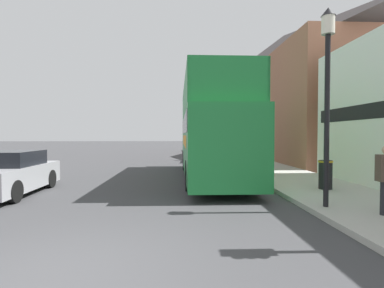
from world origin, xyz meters
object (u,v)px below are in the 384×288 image
at_px(parked_car_ahead_of_bus, 207,152).
at_px(lamp_post_second, 255,105).
at_px(tour_bus, 211,137).
at_px(lamp_post_third, 229,112).
at_px(parked_car_far_side, 10,174).
at_px(lamp_post_nearest, 328,71).
at_px(litter_bin, 325,174).

bearing_deg(parked_car_ahead_of_bus, lamp_post_second, -72.24).
bearing_deg(tour_bus, parked_car_ahead_of_bus, 85.88).
distance_m(lamp_post_second, lamp_post_third, 7.72).
xyz_separation_m(tour_bus, lamp_post_third, (2.44, 9.19, 1.81)).
height_order(tour_bus, lamp_post_third, lamp_post_third).
bearing_deg(lamp_post_third, parked_car_ahead_of_bus, -147.36).
distance_m(tour_bus, lamp_post_second, 3.27).
height_order(parked_car_far_side, lamp_post_third, lamp_post_third).
relative_size(lamp_post_nearest, litter_bin, 5.17).
relative_size(tour_bus, parked_car_ahead_of_bus, 2.44).
relative_size(tour_bus, lamp_post_second, 2.16).
bearing_deg(parked_car_ahead_of_bus, parked_car_far_side, -121.31).
distance_m(parked_car_ahead_of_bus, lamp_post_third, 3.69).
bearing_deg(tour_bus, litter_bin, -47.10).
height_order(parked_car_ahead_of_bus, lamp_post_second, lamp_post_second).
height_order(parked_car_ahead_of_bus, litter_bin, parked_car_ahead_of_bus).
relative_size(parked_car_far_side, lamp_post_nearest, 0.82).
relative_size(lamp_post_nearest, lamp_post_third, 0.96).
xyz_separation_m(tour_bus, parked_car_far_side, (-7.06, -3.50, -1.21)).
relative_size(lamp_post_nearest, lamp_post_second, 1.03).
bearing_deg(lamp_post_third, lamp_post_nearest, -90.73).
xyz_separation_m(lamp_post_second, lamp_post_third, (-0.00, 7.71, 0.22)).
relative_size(parked_car_ahead_of_bus, litter_bin, 4.43).
relative_size(parked_car_far_side, litter_bin, 4.24).
relative_size(parked_car_ahead_of_bus, lamp_post_nearest, 0.86).
bearing_deg(tour_bus, lamp_post_nearest, -69.81).
relative_size(tour_bus, parked_car_far_side, 2.55).
bearing_deg(lamp_post_third, parked_car_far_side, -126.80).
bearing_deg(parked_car_ahead_of_bus, lamp_post_nearest, -81.19).
bearing_deg(parked_car_far_side, lamp_post_nearest, 162.81).
distance_m(tour_bus, lamp_post_nearest, 6.83).
relative_size(parked_car_far_side, lamp_post_third, 0.79).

